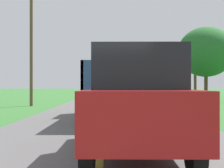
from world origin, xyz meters
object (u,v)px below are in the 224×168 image
at_px(banana_truck_near, 119,82).
at_px(roadside_tree_far_left, 195,55).
at_px(roadside_tree_near_left, 206,52).
at_px(following_car, 136,101).
at_px(utility_pole_roadside, 31,42).

relative_size(banana_truck_near, roadside_tree_far_left, 1.00).
xyz_separation_m(roadside_tree_near_left, roadside_tree_far_left, (1.02, 7.07, 0.44)).
distance_m(banana_truck_near, roadside_tree_far_left, 20.56).
distance_m(roadside_tree_near_left, roadside_tree_far_left, 7.15).
height_order(roadside_tree_near_left, following_car, roadside_tree_near_left).
bearing_deg(utility_pole_roadside, banana_truck_near, -51.70).
height_order(roadside_tree_far_left, following_car, roadside_tree_far_left).
distance_m(banana_truck_near, following_car, 6.79).
bearing_deg(following_car, banana_truck_near, 91.95).
bearing_deg(roadside_tree_far_left, roadside_tree_near_left, -98.20).
bearing_deg(roadside_tree_far_left, utility_pole_roadside, -139.18).
height_order(banana_truck_near, utility_pole_roadside, utility_pole_roadside).
xyz_separation_m(banana_truck_near, utility_pole_roadside, (-5.51, 6.98, 2.63)).
bearing_deg(banana_truck_near, roadside_tree_far_left, 66.72).
bearing_deg(following_car, utility_pole_roadside, 112.66).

